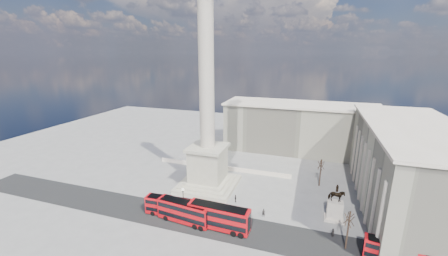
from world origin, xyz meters
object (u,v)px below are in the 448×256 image
equestrian_statue (335,208)px  pedestrian_standing (332,233)px  victorian_lamp (183,200)px  pedestrian_crossing (236,198)px  red_bus_b (184,212)px  nelsons_column (207,138)px  red_bus_a (169,206)px  red_bus_c (219,217)px  pedestrian_walking (264,213)px  red_bus_d (399,255)px

equestrian_statue → pedestrian_standing: equestrian_statue is taller
victorian_lamp → pedestrian_crossing: (8.55, 9.19, -3.02)m
pedestrian_standing → pedestrian_crossing: size_ratio=0.94×
red_bus_b → equestrian_statue: equestrian_statue is taller
nelsons_column → pedestrian_crossing: 15.90m
nelsons_column → red_bus_b: size_ratio=4.37×
nelsons_column → red_bus_b: (1.26, -16.13, -10.53)m
red_bus_a → pedestrian_crossing: size_ratio=5.74×
red_bus_b → red_bus_c: red_bus_c is taller
red_bus_c → equestrian_statue: equestrian_statue is taller
red_bus_c → victorian_lamp: victorian_lamp is taller
pedestrian_crossing → red_bus_a: bearing=111.2°
nelsons_column → red_bus_a: bearing=-100.5°
red_bus_a → pedestrian_standing: (32.25, 3.53, -1.31)m
red_bus_c → victorian_lamp: 8.54m
victorian_lamp → pedestrian_crossing: victorian_lamp is taller
red_bus_c → victorian_lamp: size_ratio=1.85×
red_bus_a → pedestrian_walking: bearing=15.1°
nelsons_column → pedestrian_standing: 33.86m
red_bus_b → pedestrian_standing: 28.62m
victorian_lamp → pedestrian_walking: 16.92m
red_bus_d → equestrian_statue: equestrian_statue is taller
nelsons_column → pedestrian_walking: (16.08, -9.18, -12.03)m
red_bus_a → red_bus_b: (4.05, -1.10, 0.24)m
red_bus_d → pedestrian_crossing: (-30.11, 10.69, -1.23)m
red_bus_c → victorian_lamp: bearing=172.6°
red_bus_a → pedestrian_crossing: red_bus_a is taller
victorian_lamp → red_bus_b: bearing=-58.7°
nelsons_column → pedestrian_standing: bearing=-21.3°
red_bus_a → red_bus_d: bearing=-3.6°
pedestrian_walking → pedestrian_crossing: bearing=157.2°
red_bus_b → red_bus_d: red_bus_b is taller
pedestrian_walking → red_bus_c: bearing=-132.7°
red_bus_a → red_bus_c: bearing=-6.8°
nelsons_column → red_bus_d: bearing=-22.4°
red_bus_c → red_bus_d: (30.34, -0.11, -0.47)m
equestrian_statue → red_bus_c: bearing=-154.3°
red_bus_d → equestrian_statue: (-9.00, 10.40, 0.62)m
victorian_lamp → red_bus_a: bearing=-171.9°
pedestrian_walking → pedestrian_standing: size_ratio=1.07×
red_bus_a → red_bus_b: 4.20m
red_bus_a → red_bus_c: red_bus_c is taller
equestrian_statue → pedestrian_crossing: bearing=179.2°
red_bus_a → pedestrian_walking: red_bus_a is taller
nelsons_column → pedestrian_walking: bearing=-29.7°
nelsons_column → red_bus_b: bearing=-85.5°
nelsons_column → pedestrian_walking: size_ratio=27.97×
red_bus_d → red_bus_c: bearing=-172.3°
victorian_lamp → pedestrian_standing: (29.14, 3.08, -3.07)m
equestrian_statue → pedestrian_crossing: equestrian_statue is taller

